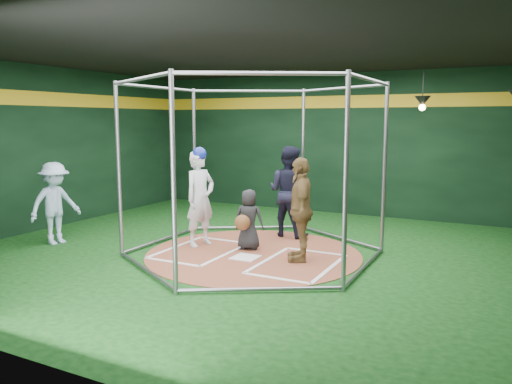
% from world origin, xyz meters
% --- Properties ---
extents(room_shell, '(10.10, 9.10, 3.53)m').
position_xyz_m(room_shell, '(0.00, 0.01, 1.75)').
color(room_shell, '#0B340D').
rests_on(room_shell, ground).
extents(clay_disc, '(3.80, 3.80, 0.01)m').
position_xyz_m(clay_disc, '(0.00, 0.00, 0.01)').
color(clay_disc, brown).
rests_on(clay_disc, ground).
extents(home_plate, '(0.43, 0.43, 0.01)m').
position_xyz_m(home_plate, '(0.00, -0.30, 0.02)').
color(home_plate, white).
rests_on(home_plate, clay_disc).
extents(batter_box_left, '(1.17, 1.77, 0.01)m').
position_xyz_m(batter_box_left, '(-0.95, -0.25, 0.02)').
color(batter_box_left, white).
rests_on(batter_box_left, clay_disc).
extents(batter_box_right, '(1.17, 1.77, 0.01)m').
position_xyz_m(batter_box_right, '(0.95, -0.25, 0.02)').
color(batter_box_right, white).
rests_on(batter_box_right, clay_disc).
extents(batting_cage, '(4.05, 4.67, 3.00)m').
position_xyz_m(batting_cage, '(-0.00, -0.00, 1.50)').
color(batting_cage, gray).
rests_on(batting_cage, ground).
extents(pendant_lamp_near, '(0.34, 0.34, 0.90)m').
position_xyz_m(pendant_lamp_near, '(2.20, 3.60, 2.74)').
color(pendant_lamp_near, black).
rests_on(pendant_lamp_near, room_shell).
extents(batter_figure, '(0.59, 0.74, 1.85)m').
position_xyz_m(batter_figure, '(-1.17, 0.09, 0.93)').
color(batter_figure, silver).
rests_on(batter_figure, clay_disc).
extents(visitor_leopard, '(0.80, 1.10, 1.74)m').
position_xyz_m(visitor_leopard, '(0.89, -0.01, 0.88)').
color(visitor_leopard, '#9F7D44').
rests_on(visitor_leopard, clay_disc).
extents(catcher_figure, '(0.60, 0.62, 1.10)m').
position_xyz_m(catcher_figure, '(-0.22, 0.23, 0.56)').
color(catcher_figure, black).
rests_on(catcher_figure, clay_disc).
extents(umpire, '(0.96, 0.78, 1.83)m').
position_xyz_m(umpire, '(0.00, 1.55, 0.93)').
color(umpire, black).
rests_on(umpire, clay_disc).
extents(bystander_blue, '(0.76, 1.10, 1.57)m').
position_xyz_m(bystander_blue, '(-3.72, -1.03, 0.78)').
color(bystander_blue, '#A8C3DF').
rests_on(bystander_blue, ground).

